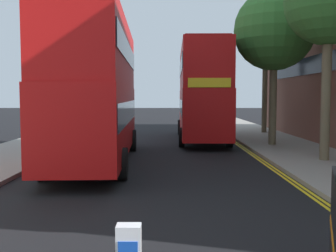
% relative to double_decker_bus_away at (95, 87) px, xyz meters
% --- Properties ---
extents(sidewalk_right, '(4.00, 80.00, 0.14)m').
position_rel_double_decker_bus_away_xyz_m(sidewalk_right, '(8.88, 0.73, -2.96)').
color(sidewalk_right, gray).
rests_on(sidewalk_right, ground).
extents(sidewalk_left, '(4.00, 80.00, 0.14)m').
position_rel_double_decker_bus_away_xyz_m(sidewalk_left, '(-4.12, 0.73, -2.96)').
color(sidewalk_left, gray).
rests_on(sidewalk_left, ground).
extents(kerb_line_outer, '(0.10, 56.00, 0.01)m').
position_rel_double_decker_bus_away_xyz_m(kerb_line_outer, '(6.78, -1.27, -3.03)').
color(kerb_line_outer, yellow).
rests_on(kerb_line_outer, ground).
extents(kerb_line_inner, '(0.10, 56.00, 0.01)m').
position_rel_double_decker_bus_away_xyz_m(kerb_line_inner, '(6.62, -1.27, -3.03)').
color(kerb_line_inner, yellow).
rests_on(kerb_line_inner, ground).
extents(double_decker_bus_away, '(3.11, 10.89, 5.64)m').
position_rel_double_decker_bus_away_xyz_m(double_decker_bus_away, '(0.00, 0.00, 0.00)').
color(double_decker_bus_away, '#B20F0F').
rests_on(double_decker_bus_away, ground).
extents(double_decker_bus_oncoming, '(2.93, 10.85, 5.64)m').
position_rel_double_decker_bus_away_xyz_m(double_decker_bus_oncoming, '(4.84, 8.19, 0.00)').
color(double_decker_bus_oncoming, '#B20F0F').
rests_on(double_decker_bus_oncoming, ground).
extents(street_tree_near, '(4.16, 4.16, 8.00)m').
position_rel_double_decker_bus_away_xyz_m(street_tree_near, '(8.30, 4.97, 3.00)').
color(street_tree_near, '#6B6047').
rests_on(street_tree_near, sidewalk_right).
extents(street_tree_mid, '(3.40, 3.40, 7.90)m').
position_rel_double_decker_bus_away_xyz_m(street_tree_mid, '(9.03, -0.12, 3.25)').
color(street_tree_mid, '#6B6047').
rests_on(street_tree_mid, sidewalk_right).
extents(street_tree_distant, '(3.23, 3.23, 7.99)m').
position_rel_double_decker_bus_away_xyz_m(street_tree_distant, '(9.55, 11.92, 3.41)').
color(street_tree_distant, '#6B6047').
rests_on(street_tree_distant, sidewalk_right).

